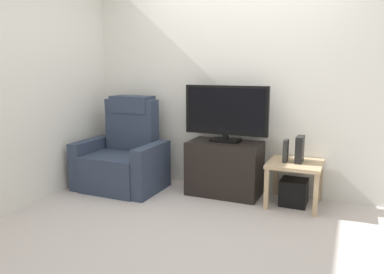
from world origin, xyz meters
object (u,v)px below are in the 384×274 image
Objects in this scene: side_table at (295,169)px; game_console at (300,149)px; book_upright at (286,151)px; subwoofer_box at (294,192)px; tv_stand at (224,168)px; television at (226,112)px; recliner_armchair at (124,157)px.

side_table is 1.99× the size of game_console.
game_console is (0.14, 0.03, 0.02)m from book_upright.
book_upright is at bearing -168.69° from subwoofer_box.
game_console is (0.81, -0.02, 0.29)m from tv_stand.
tv_stand is 0.86m from game_console.
tv_stand reaches higher than subwoofer_box.
television is 3.48× the size of game_console.
recliner_armchair is (-1.19, -0.22, 0.07)m from tv_stand.
television reaches higher than game_console.
television is 1.34m from recliner_armchair.
tv_stand is 0.79m from subwoofer_box.
television is 3.48× the size of subwoofer_box.
book_upright reaches higher than tv_stand.
side_table is 0.21m from book_upright.
book_upright is 0.14m from game_console.
side_table is 0.21m from game_console.
tv_stand is 0.73m from book_upright.
game_console is at bearing -2.56° from television.
television is 0.95m from side_table.
recliner_armchair is 3.98× the size of game_console.
television is 4.08× the size of book_upright.
game_console is at bearing 15.95° from side_table.
game_console is (2.00, 0.21, 0.22)m from recliner_armchair.
television reaches higher than tv_stand.
television is at bearing 17.67° from recliner_armchair.
book_upright is (-0.10, -0.02, 0.19)m from side_table.
recliner_armchair is at bearing -174.64° from book_upright.
television is at bearing 176.58° from subwoofer_box.
book_upright is (0.67, -0.07, -0.36)m from television.
tv_stand is 0.75× the size of recliner_armchair.
subwoofer_box is at bearing 11.31° from book_upright.
television is 0.77m from book_upright.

